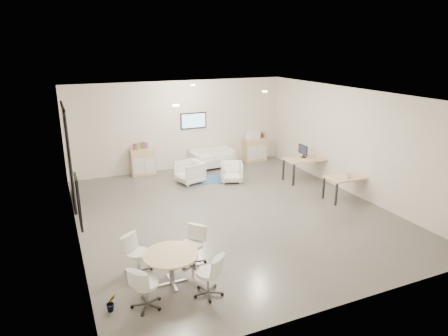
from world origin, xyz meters
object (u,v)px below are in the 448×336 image
armchair_right (232,171)px  sideboard_left (143,162)px  sideboard_right (255,149)px  desk_rear (306,161)px  armchair_left (190,171)px  round_table (171,258)px  desk_front (348,179)px  loveseat (211,159)px

armchair_right → sideboard_left: bearing=164.5°
sideboard_left → sideboard_right: (4.45, -0.00, -0.02)m
sideboard_right → desk_rear: 2.83m
sideboard_right → armchair_left: bearing=-155.6°
desk_rear → round_table: (-5.91, -4.11, -0.12)m
sideboard_left → sideboard_right: size_ratio=1.04×
armchair_left → desk_front: 5.01m
armchair_left → desk_rear: 3.92m
desk_rear → desk_front: (0.13, -1.94, -0.05)m
desk_rear → desk_front: bearing=-81.7°
desk_rear → sideboard_right: bearing=103.8°
sideboard_left → sideboard_right: bearing=-0.0°
round_table → loveseat: bearing=62.3°
desk_front → round_table: size_ratio=1.28×
loveseat → armchair_right: size_ratio=2.25×
desk_rear → round_table: size_ratio=1.42×
sideboard_right → armchair_left: (-3.23, -1.47, -0.05)m
sideboard_left → desk_rear: (4.90, -2.79, 0.21)m
sideboard_left → desk_front: size_ratio=0.70×
sideboard_right → loveseat: sideboard_right is taller
desk_rear → armchair_right: bearing=164.6°
armchair_left → armchair_right: size_ratio=1.11×
armchair_left → round_table: (-2.24, -5.43, 0.16)m
armchair_right → desk_front: size_ratio=0.54×
loveseat → sideboard_right: bearing=2.0°
loveseat → desk_rear: (2.37, -2.62, 0.35)m
round_table → desk_rear: bearing=34.8°
sideboard_left → loveseat: bearing=-3.7°
sideboard_left → round_table: bearing=-98.3°
loveseat → desk_rear: size_ratio=1.09×
sideboard_right → desk_front: size_ratio=0.67×
armchair_left → desk_front: bearing=34.9°
armchair_right → desk_rear: bearing=1.6°
armchair_left → desk_front: armchair_left is taller
sideboard_left → armchair_left: 1.92m
armchair_right → desk_rear: 2.52m
desk_rear → desk_front: size_ratio=1.11×
armchair_right → sideboard_right: bearing=67.0°
armchair_left → loveseat: bearing=120.5°
sideboard_right → loveseat: (-1.92, -0.16, -0.13)m
loveseat → round_table: loveseat is taller
sideboard_right → loveseat: bearing=-175.2°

